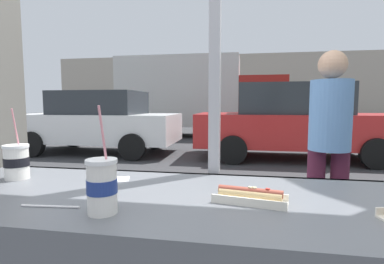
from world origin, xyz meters
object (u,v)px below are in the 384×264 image
Objects in this scene: pedestrian at (329,139)px; parked_car_white at (99,122)px; parked_car_red at (294,121)px; hotdog_tray_far at (250,196)px; box_truck at (196,95)px; soda_cup_left at (16,161)px; soda_cup_right at (102,185)px.

parked_car_white is at bearing 133.06° from pedestrian.
parked_car_red is at bearing 0.00° from parked_car_white.
hotdog_tray_far is 0.05× the size of parked_car_red.
soda_cup_left is at bearing -85.05° from box_truck.
hotdog_tray_far is at bearing 21.45° from soda_cup_right.
pedestrian is at bearing 66.84° from hotdog_tray_far.
hotdog_tray_far is 0.04× the size of box_truck.
hotdog_tray_far is 6.49m from parked_car_red.
parked_car_red is (2.15, 6.24, -0.18)m from soda_cup_left.
hotdog_tray_far is at bearing -58.79° from parked_car_white.
soda_cup_left is at bearing -109.00° from parked_car_red.
pedestrian reaches higher than hotdog_tray_far.
box_truck reaches higher than soda_cup_left.
parked_car_white is (-3.87, 6.38, -0.18)m from hotdog_tray_far.
parked_car_white is at bearing -180.00° from parked_car_red.
soda_cup_right is 0.47m from hotdog_tray_far.
soda_cup_right is at bearing -103.68° from parked_car_red.
parked_car_white reaches higher than soda_cup_left.
parked_car_red reaches higher than parked_car_white.
soda_cup_right is at bearing -158.55° from hotdog_tray_far.
pedestrian is at bearing -46.94° from parked_car_white.
parked_car_red reaches higher than pedestrian.
soda_cup_left is 0.07× the size of parked_car_white.
parked_car_white is 6.63m from pedestrian.
parked_car_white is at bearing -113.44° from box_truck.
parked_car_white is at bearing 121.21° from hotdog_tray_far.
soda_cup_right is 7.40m from parked_car_white.
box_truck reaches higher than parked_car_red.
parked_car_red is (1.16, 6.38, -0.12)m from hotdog_tray_far.
parked_car_white is (-3.44, 6.55, -0.24)m from soda_cup_right.
pedestrian is (4.53, -4.84, 0.20)m from parked_car_white.
parked_car_white is (-2.88, 6.24, -0.23)m from soda_cup_left.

